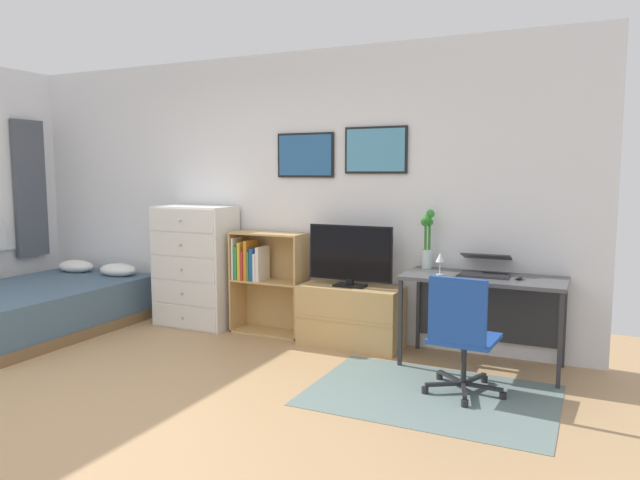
{
  "coord_description": "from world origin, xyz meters",
  "views": [
    {
      "loc": [
        2.93,
        -2.67,
        1.57
      ],
      "look_at": [
        0.95,
        1.5,
        1.04
      ],
      "focal_mm": 33.15,
      "sensor_mm": 36.0,
      "label": 1
    }
  ],
  "objects_px": {
    "bed": "(42,307)",
    "wine_glass": "(440,258)",
    "dresser": "(195,266)",
    "bookshelf": "(263,275)",
    "tv_stand": "(351,316)",
    "desk": "(485,291)",
    "television": "(350,256)",
    "office_chair": "(461,333)",
    "bamboo_vase": "(427,239)",
    "computer_mouse": "(518,278)",
    "laptop": "(485,266)"
  },
  "relations": [
    {
      "from": "bookshelf",
      "to": "bed",
      "type": "bearing_deg",
      "value": -157.1
    },
    {
      "from": "bed",
      "to": "wine_glass",
      "type": "height_order",
      "value": "wine_glass"
    },
    {
      "from": "dresser",
      "to": "bed",
      "type": "bearing_deg",
      "value": -148.38
    },
    {
      "from": "laptop",
      "to": "tv_stand",
      "type": "bearing_deg",
      "value": 178.2
    },
    {
      "from": "office_chair",
      "to": "television",
      "type": "bearing_deg",
      "value": 149.82
    },
    {
      "from": "office_chair",
      "to": "desk",
      "type": "bearing_deg",
      "value": 92.73
    },
    {
      "from": "desk",
      "to": "wine_glass",
      "type": "bearing_deg",
      "value": -155.32
    },
    {
      "from": "bookshelf",
      "to": "office_chair",
      "type": "xyz_separation_m",
      "value": [
        2.11,
        -0.86,
        -0.11
      ]
    },
    {
      "from": "bed",
      "to": "office_chair",
      "type": "distance_m",
      "value": 4.17
    },
    {
      "from": "tv_stand",
      "to": "bamboo_vase",
      "type": "distance_m",
      "value": 0.99
    },
    {
      "from": "dresser",
      "to": "television",
      "type": "distance_m",
      "value": 1.72
    },
    {
      "from": "tv_stand",
      "to": "bed",
      "type": "bearing_deg",
      "value": -164.89
    },
    {
      "from": "wine_glass",
      "to": "tv_stand",
      "type": "bearing_deg",
      "value": 168.97
    },
    {
      "from": "laptop",
      "to": "wine_glass",
      "type": "xyz_separation_m",
      "value": [
        -0.32,
        -0.18,
        0.07
      ]
    },
    {
      "from": "bed",
      "to": "tv_stand",
      "type": "distance_m",
      "value": 3.11
    },
    {
      "from": "dresser",
      "to": "desk",
      "type": "distance_m",
      "value": 2.88
    },
    {
      "from": "bookshelf",
      "to": "laptop",
      "type": "height_order",
      "value": "bookshelf"
    },
    {
      "from": "tv_stand",
      "to": "desk",
      "type": "xyz_separation_m",
      "value": [
        1.18,
        -0.01,
        0.33
      ]
    },
    {
      "from": "television",
      "to": "desk",
      "type": "distance_m",
      "value": 1.2
    },
    {
      "from": "bed",
      "to": "bamboo_vase",
      "type": "height_order",
      "value": "bamboo_vase"
    },
    {
      "from": "television",
      "to": "bamboo_vase",
      "type": "distance_m",
      "value": 0.7
    },
    {
      "from": "tv_stand",
      "to": "desk",
      "type": "distance_m",
      "value": 1.22
    },
    {
      "from": "bed",
      "to": "desk",
      "type": "xyz_separation_m",
      "value": [
        4.17,
        0.8,
        0.37
      ]
    },
    {
      "from": "television",
      "to": "office_chair",
      "type": "height_order",
      "value": "television"
    },
    {
      "from": "television",
      "to": "wine_glass",
      "type": "relative_size",
      "value": 4.38
    },
    {
      "from": "bookshelf",
      "to": "wine_glass",
      "type": "xyz_separation_m",
      "value": [
        1.8,
        -0.22,
        0.31
      ]
    },
    {
      "from": "bed",
      "to": "television",
      "type": "relative_size",
      "value": 2.6
    },
    {
      "from": "television",
      "to": "desk",
      "type": "relative_size",
      "value": 0.63
    },
    {
      "from": "office_chair",
      "to": "computer_mouse",
      "type": "bearing_deg",
      "value": 71.57
    },
    {
      "from": "television",
      "to": "computer_mouse",
      "type": "height_order",
      "value": "television"
    },
    {
      "from": "bed",
      "to": "computer_mouse",
      "type": "relative_size",
      "value": 19.73
    },
    {
      "from": "computer_mouse",
      "to": "wine_glass",
      "type": "bearing_deg",
      "value": -175.25
    },
    {
      "from": "bookshelf",
      "to": "office_chair",
      "type": "relative_size",
      "value": 1.15
    },
    {
      "from": "dresser",
      "to": "tv_stand",
      "type": "bearing_deg",
      "value": 0.51
    },
    {
      "from": "dresser",
      "to": "computer_mouse",
      "type": "xyz_separation_m",
      "value": [
        3.15,
        -0.1,
        0.14
      ]
    },
    {
      "from": "tv_stand",
      "to": "television",
      "type": "bearing_deg",
      "value": -90.0
    },
    {
      "from": "desk",
      "to": "laptop",
      "type": "height_order",
      "value": "laptop"
    },
    {
      "from": "bamboo_vase",
      "to": "bed",
      "type": "bearing_deg",
      "value": -165.8
    },
    {
      "from": "bed",
      "to": "laptop",
      "type": "bearing_deg",
      "value": 9.89
    },
    {
      "from": "laptop",
      "to": "bamboo_vase",
      "type": "xyz_separation_m",
      "value": [
        -0.51,
        0.1,
        0.19
      ]
    },
    {
      "from": "laptop",
      "to": "dresser",
      "type": "bearing_deg",
      "value": 178.05
    },
    {
      "from": "tv_stand",
      "to": "wine_glass",
      "type": "relative_size",
      "value": 5.16
    },
    {
      "from": "office_chair",
      "to": "bamboo_vase",
      "type": "relative_size",
      "value": 1.69
    },
    {
      "from": "television",
      "to": "desk",
      "type": "xyz_separation_m",
      "value": [
        1.18,
        0.01,
        -0.22
      ]
    },
    {
      "from": "dresser",
      "to": "wine_glass",
      "type": "distance_m",
      "value": 2.57
    },
    {
      "from": "office_chair",
      "to": "computer_mouse",
      "type": "relative_size",
      "value": 8.27
    },
    {
      "from": "bed",
      "to": "laptop",
      "type": "height_order",
      "value": "laptop"
    },
    {
      "from": "dresser",
      "to": "bookshelf",
      "type": "distance_m",
      "value": 0.76
    },
    {
      "from": "bookshelf",
      "to": "desk",
      "type": "bearing_deg",
      "value": -1.79
    },
    {
      "from": "bed",
      "to": "television",
      "type": "xyz_separation_m",
      "value": [
        3.0,
        0.79,
        0.59
      ]
    }
  ]
}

